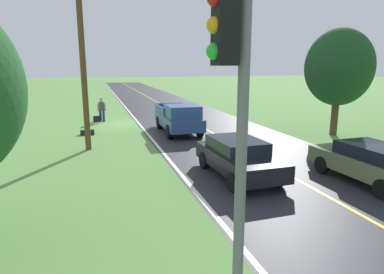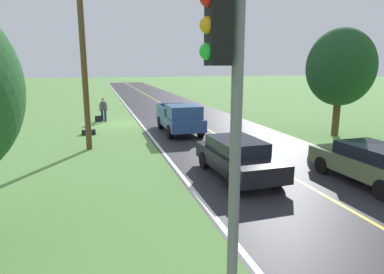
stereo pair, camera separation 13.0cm
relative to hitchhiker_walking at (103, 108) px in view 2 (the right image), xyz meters
name	(u,v)px [view 2 (the right image)]	position (x,y,z in m)	size (l,w,h in m)	color
ground_plane	(129,123)	(-1.68, 1.42, -0.98)	(200.00, 200.00, 0.00)	#609347
road_surface	(192,120)	(-6.44, 1.42, -0.98)	(8.23, 120.00, 0.00)	#28282D
lane_edge_line	(140,123)	(-2.50, 1.42, -0.98)	(0.16, 117.60, 0.00)	silver
lane_centre_line	(192,120)	(-6.44, 1.42, -0.98)	(0.14, 117.60, 0.00)	gold
hitchhiker_walking	(103,108)	(0.00, 0.00, 0.00)	(0.62, 0.51, 1.75)	navy
suitcase_carried	(98,119)	(0.42, 0.08, -0.76)	(0.20, 0.46, 0.44)	black
pickup_truck_passing	(180,117)	(-4.44, 5.86, -0.01)	(2.16, 5.43, 1.82)	#2D4C84
traffic_light_mast	(226,107)	(-1.21, 21.50, 2.57)	(0.61, 0.32, 5.20)	slate
tree_far_side_near	(341,68)	(-13.20, 9.08, 3.01)	(3.85, 3.85, 6.22)	brown
sedan_ahead_same_lane	(238,157)	(-4.52, 14.51, -0.23)	(2.05, 4.46, 1.41)	black
sedan_mid_oncoming	(371,163)	(-8.72, 16.52, -0.23)	(2.07, 4.47, 1.41)	#66754C
utility_pole_roadside	(84,60)	(0.93, 8.64, 3.39)	(0.28, 0.28, 8.73)	brown
drainage_culvert	(89,134)	(1.02, 4.79, -0.98)	(0.60, 0.60, 0.80)	black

